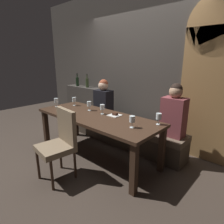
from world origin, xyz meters
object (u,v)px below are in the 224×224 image
wine_glass_near_right (159,117)px  dessert_plate (115,115)px  banquette_bench (122,133)px  wine_glass_far_left (74,100)px  wine_glass_center_front (102,108)px  diner_bearded (174,112)px  wine_glass_near_left (132,119)px  chair_near_side (60,140)px  wine_bottle_pale_label (87,82)px  wine_glass_far_right (56,101)px  diner_redhead (103,100)px  wine_bottle_dark_red (77,81)px  wine_glass_end_left (89,104)px  dining_table (96,121)px

wine_glass_near_right → dessert_plate: (-0.74, -0.09, -0.10)m
banquette_bench → wine_glass_near_right: bearing=-22.7°
wine_glass_far_left → wine_glass_center_front: bearing=-3.3°
diner_bearded → wine_glass_near_left: (-0.23, -0.77, 0.01)m
chair_near_side → wine_bottle_pale_label: bearing=129.6°
wine_glass_center_front → diner_bearded: bearing=30.9°
wine_glass_center_front → wine_glass_near_left: bearing=-14.0°
diner_bearded → wine_glass_center_front: diner_bearded is taller
dessert_plate → wine_glass_far_right: bearing=-165.7°
banquette_bench → chair_near_side: 1.46m
diner_bearded → wine_glass_far_right: bearing=-157.5°
wine_glass_far_left → diner_redhead: bearing=60.0°
banquette_bench → wine_bottle_dark_red: wine_bottle_dark_red is taller
banquette_bench → wine_glass_far_right: size_ratio=15.24×
wine_glass_far_right → wine_glass_near_left: bearing=1.7°
diner_redhead → wine_glass_near_left: (1.28, -0.75, 0.04)m
wine_glass_far_right → wine_bottle_dark_red: bearing=124.7°
diner_redhead → wine_glass_far_left: size_ratio=4.79×
wine_glass_end_left → wine_glass_near_right: same height
dining_table → chair_near_side: (0.05, -0.72, -0.09)m
wine_bottle_pale_label → wine_glass_far_left: bearing=-55.3°
wine_glass_far_left → wine_glass_far_right: 0.34m
dining_table → wine_bottle_pale_label: bearing=143.7°
wine_glass_end_left → wine_bottle_dark_red: bearing=148.8°
diner_redhead → wine_glass_near_left: 1.49m
wine_bottle_dark_red → wine_glass_far_right: 1.38m
wine_glass_center_front → wine_bottle_dark_red: bearing=153.7°
wine_glass_far_left → dessert_plate: size_ratio=0.86×
wine_bottle_pale_label → wine_glass_center_front: wine_bottle_pale_label is taller
diner_bearded → wine_bottle_pale_label: (-2.40, 0.31, 0.23)m
dining_table → dessert_plate: dessert_plate is taller
wine_glass_far_right → wine_glass_end_left: bearing=19.9°
diner_redhead → chair_near_side: bearing=-68.4°
wine_glass_far_left → wine_glass_near_right: bearing=3.7°
wine_glass_end_left → wine_glass_far_right: (-0.67, -0.24, 0.00)m
chair_near_side → dessert_plate: (0.19, 0.93, 0.20)m
diner_bearded → chair_near_side: bearing=-123.6°
wine_bottle_pale_label → wine_glass_near_right: size_ratio=1.99×
banquette_bench → wine_bottle_dark_red: 1.98m
dining_table → diner_redhead: (-0.51, 0.70, 0.17)m
wine_glass_near_right → dessert_plate: wine_glass_near_right is taller
wine_bottle_dark_red → wine_glass_near_right: size_ratio=1.99×
chair_near_side → diner_bearded: size_ratio=1.18×
wine_glass_center_front → wine_glass_near_left: size_ratio=1.00×
wine_glass_far_left → wine_bottle_pale_label: bearing=124.7°
wine_bottle_dark_red → chair_near_side: bearing=-43.7°
wine_bottle_dark_red → diner_bearded: bearing=-6.1°
wine_glass_far_left → wine_glass_far_right: bearing=-121.8°
diner_redhead → wine_glass_center_front: diner_redhead is taller
dining_table → wine_glass_near_left: (0.77, -0.06, 0.20)m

